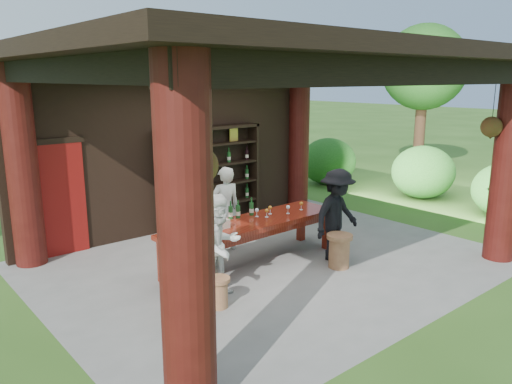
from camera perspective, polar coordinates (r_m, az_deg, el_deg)
ground at (r=8.60m, az=1.73°, el=-7.95°), size 90.00×90.00×0.00m
pavilion at (r=8.41m, az=-0.19°, el=6.55°), size 7.50×6.00×3.60m
wine_shelf at (r=10.45m, az=-5.27°, el=1.78°), size 2.38×0.36×2.09m
tasting_table at (r=8.32m, az=-0.47°, el=-4.08°), size 3.32×0.93×0.75m
stool_near_left at (r=6.93m, az=-4.31°, el=-11.29°), size 0.33×0.33×0.43m
stool_near_right at (r=8.37m, az=9.49°, el=-6.56°), size 0.43×0.43×0.57m
stool_far_left at (r=6.64m, az=-8.51°, el=-12.40°), size 0.34×0.34×0.45m
host at (r=8.96m, az=-3.54°, el=-1.94°), size 0.62×0.47×1.54m
guest_woman at (r=7.06m, az=-4.14°, el=-6.21°), size 0.79×0.65×1.51m
guest_man at (r=8.55m, az=9.23°, el=-2.65°), size 1.07×0.66×1.59m
table_bottles at (r=8.45m, az=-1.83°, el=-1.89°), size 0.50×0.12×0.31m
table_glasses at (r=8.66m, az=2.40°, el=-2.07°), size 0.97×0.27×0.15m
napkin_basket at (r=7.88m, az=-4.11°, el=-3.66°), size 0.26×0.19×0.14m
shrubs at (r=10.45m, az=9.71°, el=-1.25°), size 13.65×8.62×1.36m
trees at (r=12.32m, az=12.46°, el=14.05°), size 21.26×9.41×4.80m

